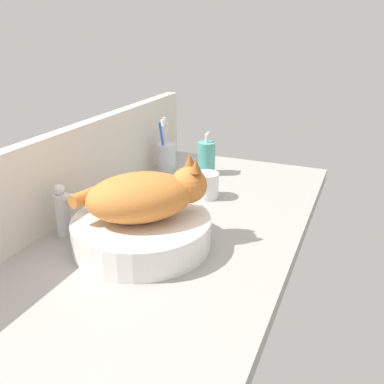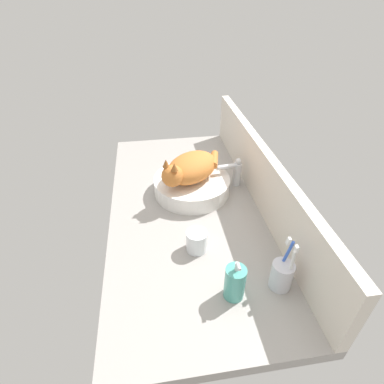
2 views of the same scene
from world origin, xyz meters
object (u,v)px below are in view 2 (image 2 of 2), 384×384
Objects in this scene: sink_basin at (192,185)px; water_glass at (197,242)px; toothbrush_cup at (282,275)px; soap_dispenser at (235,283)px; faucet at (235,171)px; cat at (190,168)px.

water_glass reaches higher than sink_basin.
toothbrush_cup is 2.41× the size of water_glass.
sink_basin is at bearing -175.46° from soap_dispenser.
faucet is at bearing 97.14° from sink_basin.
faucet is 43.77cm from water_glass.
cat is (0.96, -0.97, 9.35)cm from sink_basin.
soap_dispenser is (54.50, 4.33, 2.19)cm from sink_basin.
water_glass is (34.30, -3.49, -0.14)cm from sink_basin.
cat reaches higher than soap_dispenser.
soap_dispenser is (53.54, 5.31, -7.17)cm from cat.
faucet is (-3.45, 20.87, -5.64)cm from cat.
toothbrush_cup is at bearing 50.20° from water_glass.
toothbrush_cup reaches higher than faucet.
cat reaches higher than toothbrush_cup.
sink_basin is 20.39cm from faucet.
cat is 1.61× the size of toothbrush_cup.
cat is 2.21× the size of faucet.
soap_dispenser is 21.78cm from water_glass.
faucet is 59.10cm from soap_dispenser.
toothbrush_cup reaches higher than sink_basin.
water_glass is (-20.20, -7.82, -2.33)cm from soap_dispenser.
water_glass is (-18.98, -22.79, -1.62)cm from toothbrush_cup.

